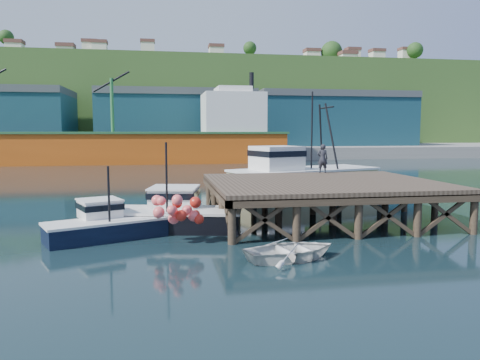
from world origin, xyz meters
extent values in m
plane|color=black|center=(0.00, 0.00, 0.00)|extent=(300.00, 300.00, 0.00)
cube|color=brown|center=(5.50, 0.00, 2.00)|extent=(12.00, 10.00, 0.25)
cube|color=#473828|center=(5.50, -4.85, 1.75)|extent=(12.00, 0.30, 0.35)
cylinder|color=#473828|center=(-0.20, -4.70, 0.80)|extent=(0.36, 0.36, 2.60)
cylinder|color=#473828|center=(11.20, -4.70, 0.80)|extent=(0.36, 0.36, 2.60)
cylinder|color=#473828|center=(-0.20, 4.70, 0.80)|extent=(0.36, 0.36, 2.60)
cylinder|color=#473828|center=(11.20, 4.70, 0.80)|extent=(0.36, 0.36, 2.60)
cube|color=gray|center=(0.00, 70.00, 1.00)|extent=(160.00, 40.00, 2.00)
cube|color=#184450|center=(0.00, 65.00, 6.50)|extent=(28.00, 16.00, 9.00)
cube|color=#184450|center=(30.00, 65.00, 6.50)|extent=(30.00, 16.00, 9.00)
cube|color=#CF5413|center=(-12.00, 48.00, 2.20)|extent=(55.00, 9.50, 4.40)
cube|color=#26592D|center=(-12.00, 48.00, 4.50)|extent=(55.50, 10.00, 0.30)
cube|color=silver|center=(8.00, 48.00, 7.50)|extent=(9.00, 9.00, 6.00)
cube|color=silver|center=(8.00, 48.00, 10.80)|extent=(5.00, 7.00, 1.20)
cylinder|color=black|center=(11.00, 48.00, 12.50)|extent=(0.70, 0.70, 2.50)
cube|color=#2D511E|center=(0.00, 100.00, 11.00)|extent=(220.00, 50.00, 22.00)
cube|color=black|center=(-5.57, -2.80, 0.40)|extent=(5.48, 3.74, 0.80)
cube|color=silver|center=(-5.57, -2.80, 0.82)|extent=(5.59, 3.81, 0.11)
cube|color=silver|center=(-5.94, -1.95, 1.20)|extent=(2.21, 2.21, 0.80)
cube|color=black|center=(-5.94, -1.95, 1.38)|extent=(2.33, 2.33, 0.27)
cylinder|color=black|center=(-5.37, -3.28, 2.05)|extent=(0.10, 0.10, 2.49)
cube|color=black|center=(-2.73, -1.32, 0.47)|extent=(7.16, 3.86, 0.94)
cube|color=silver|center=(-2.73, -1.32, 0.96)|extent=(7.30, 3.94, 0.13)
cube|color=silver|center=(-2.48, -0.13, 1.41)|extent=(2.67, 2.67, 0.94)
cube|color=black|center=(-2.48, -0.13, 1.62)|extent=(2.82, 2.82, 0.31)
cylinder|color=black|center=(-2.87, -1.98, 2.61)|extent=(0.10, 0.10, 3.34)
sphere|color=#FF5D5F|center=(-2.95, -4.24, 1.15)|extent=(0.44, 0.44, 0.44)
sphere|color=#FF5D5F|center=(-2.01, -4.03, 1.36)|extent=(0.44, 0.44, 0.44)
sphere|color=red|center=(-2.43, -4.55, 1.57)|extent=(0.44, 0.44, 0.44)
cube|color=#CABD82|center=(7.60, 9.82, 0.92)|extent=(11.96, 7.48, 1.85)
cube|color=silver|center=(7.60, 9.82, 1.90)|extent=(12.22, 7.74, 0.15)
cube|color=silver|center=(5.03, 9.82, 2.77)|extent=(3.87, 3.75, 1.85)
cube|color=black|center=(5.03, 9.82, 3.19)|extent=(4.00, 3.88, 0.41)
cylinder|color=black|center=(8.11, 9.82, 4.62)|extent=(0.12, 0.12, 6.17)
imported|color=silver|center=(1.63, -7.44, 0.37)|extent=(4.02, 3.25, 0.74)
imported|color=#202128|center=(7.05, 4.40, 3.04)|extent=(0.74, 0.57, 1.83)
camera|label=1|loc=(-3.16, -23.98, 4.81)|focal=35.00mm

